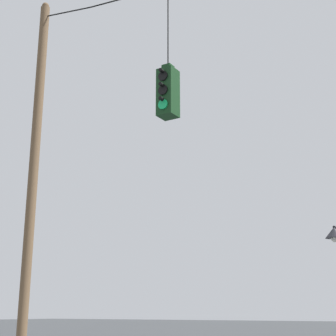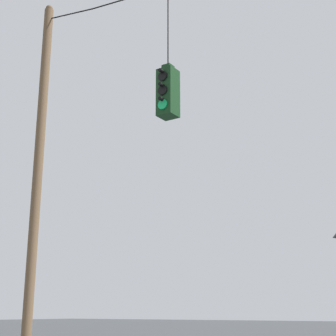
% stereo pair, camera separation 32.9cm
% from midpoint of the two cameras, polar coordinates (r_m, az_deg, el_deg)
% --- Properties ---
extents(utility_pole_left, '(0.21, 0.21, 9.12)m').
position_cam_midpoint_polar(utility_pole_left, '(11.78, -13.57, -1.88)').
color(utility_pole_left, brown).
rests_on(utility_pole_left, ground_plane).
extents(traffic_light_near_right_pole, '(0.34, 0.58, 2.89)m').
position_cam_midpoint_polar(traffic_light_near_right_pole, '(10.04, 0.95, 8.44)').
color(traffic_light_near_right_pole, '#143819').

